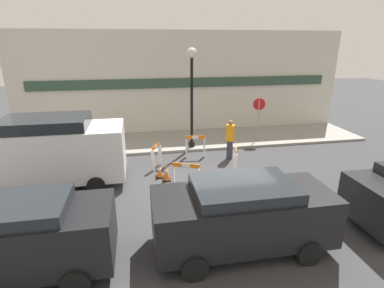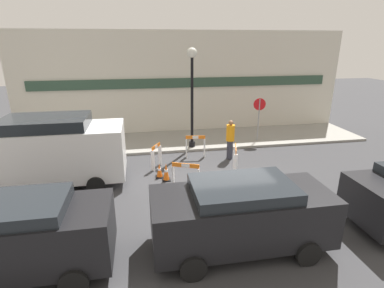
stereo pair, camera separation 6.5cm
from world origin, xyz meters
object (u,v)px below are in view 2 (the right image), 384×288
at_px(streetlamp_post, 192,85).
at_px(parked_car_0, 18,234).
at_px(parked_car_1, 241,212).
at_px(stop_sign, 259,112).
at_px(person_worker, 230,139).
at_px(work_van, 49,149).

relative_size(streetlamp_post, parked_car_0, 1.16).
distance_m(streetlamp_post, parked_car_1, 7.71).
height_order(stop_sign, person_worker, stop_sign).
relative_size(person_worker, parked_car_0, 0.44).
bearing_deg(parked_car_0, parked_car_1, 0.00).
xyz_separation_m(stop_sign, parked_car_0, (-8.58, -7.80, -0.56)).
distance_m(parked_car_0, work_van, 4.63).
bearing_deg(parked_car_1, work_van, 139.99).
bearing_deg(work_van, parked_car_1, -40.01).
height_order(parked_car_0, parked_car_1, parked_car_0).
relative_size(parked_car_0, work_van, 0.77).
distance_m(streetlamp_post, person_worker, 3.00).
xyz_separation_m(person_worker, parked_car_1, (-1.52, -5.86, 0.07)).
relative_size(streetlamp_post, work_van, 0.89).
distance_m(person_worker, parked_car_0, 8.76).
distance_m(person_worker, work_van, 7.12).
distance_m(parked_car_1, work_van, 7.15).
xyz_separation_m(person_worker, parked_car_0, (-6.51, -5.86, 0.07)).
bearing_deg(parked_car_0, streetlamp_post, 55.46).
xyz_separation_m(stop_sign, parked_car_1, (-3.58, -7.80, -0.57)).
height_order(parked_car_0, work_van, work_van).
bearing_deg(parked_car_1, person_worker, 75.45).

